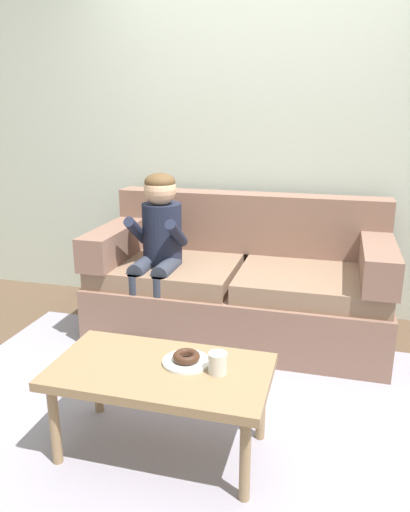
{
  "coord_description": "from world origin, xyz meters",
  "views": [
    {
      "loc": [
        0.56,
        -2.28,
        1.49
      ],
      "look_at": [
        -0.18,
        0.45,
        0.65
      ],
      "focal_mm": 34.69,
      "sensor_mm": 36.0,
      "label": 1
    }
  ],
  "objects_px": {
    "person_child": "(158,241)",
    "mug": "(218,363)",
    "coffee_table": "(161,377)",
    "couch": "(240,285)",
    "donut": "(186,357)"
  },
  "relations": [
    {
      "from": "person_child",
      "to": "coffee_table",
      "type": "bearing_deg",
      "value": -69.61
    },
    {
      "from": "couch",
      "to": "coffee_table",
      "type": "height_order",
      "value": "couch"
    },
    {
      "from": "couch",
      "to": "mug",
      "type": "height_order",
      "value": "couch"
    },
    {
      "from": "mug",
      "to": "person_child",
      "type": "bearing_deg",
      "value": 121.05
    },
    {
      "from": "couch",
      "to": "person_child",
      "type": "bearing_deg",
      "value": -158.12
    },
    {
      "from": "coffee_table",
      "to": "person_child",
      "type": "distance_m",
      "value": 1.25
    },
    {
      "from": "couch",
      "to": "donut",
      "type": "xyz_separation_m",
      "value": [
        0.01,
        -1.28,
        0.12
      ]
    },
    {
      "from": "person_child",
      "to": "mug",
      "type": "relative_size",
      "value": 12.24
    },
    {
      "from": "coffee_table",
      "to": "donut",
      "type": "xyz_separation_m",
      "value": [
        0.1,
        0.06,
        0.08
      ]
    },
    {
      "from": "coffee_table",
      "to": "mug",
      "type": "bearing_deg",
      "value": 5.08
    },
    {
      "from": "coffee_table",
      "to": "person_child",
      "type": "relative_size",
      "value": 0.86
    },
    {
      "from": "couch",
      "to": "coffee_table",
      "type": "bearing_deg",
      "value": -93.69
    },
    {
      "from": "coffee_table",
      "to": "person_child",
      "type": "xyz_separation_m",
      "value": [
        -0.42,
        1.14,
        0.29
      ]
    },
    {
      "from": "person_child",
      "to": "donut",
      "type": "relative_size",
      "value": 9.18
    },
    {
      "from": "coffee_table",
      "to": "mug",
      "type": "distance_m",
      "value": 0.27
    }
  ]
}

